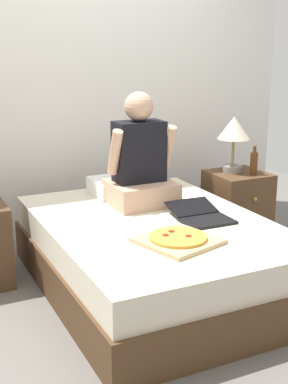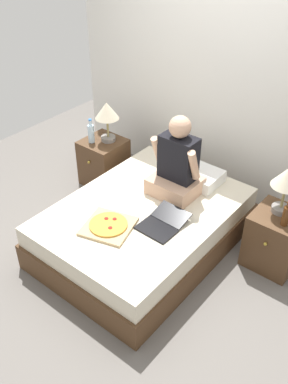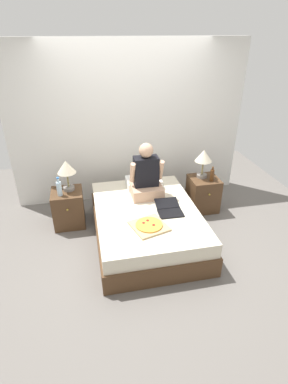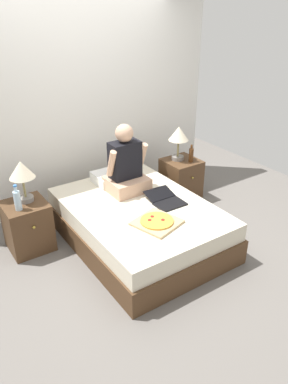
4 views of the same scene
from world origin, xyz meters
name	(u,v)px [view 2 (image 2 of 4)]	position (x,y,z in m)	size (l,w,h in m)	color
ground_plane	(144,245)	(0.00, 0.00, 0.00)	(5.74, 5.74, 0.00)	#66605B
wall_back	(227,83)	(0.00, 1.31, 1.25)	(3.74, 0.12, 2.50)	silver
bed	(144,227)	(0.00, 0.00, 0.23)	(1.38, 1.90, 0.46)	#4C331E
nightstand_left	(104,162)	(-1.05, 0.57, 0.27)	(0.44, 0.47, 0.54)	#4C331E
lamp_on_left_nightstand	(107,113)	(-1.01, 0.62, 0.87)	(0.26, 0.26, 0.45)	gray
water_bottle	(91,133)	(-1.13, 0.48, 0.66)	(0.07, 0.07, 0.28)	silver
nightstand_right	(275,239)	(1.05, 0.57, 0.27)	(0.44, 0.47, 0.54)	#4C331E
lamp_on_right_nightstand	(287,180)	(1.02, 0.62, 0.87)	(0.26, 0.26, 0.45)	gray
beer_bottle	(286,216)	(1.12, 0.47, 0.64)	(0.06, 0.06, 0.23)	#512D14
pillow	(195,174)	(0.10, 0.67, 0.52)	(0.52, 0.34, 0.12)	white
person_seated	(177,166)	(0.08, 0.38, 0.75)	(0.47, 0.40, 0.78)	tan
laptop	(161,224)	(0.28, -0.12, 0.48)	(0.33, 0.42, 0.07)	black
pizza_box	(108,226)	(-0.06, -0.41, 0.48)	(0.50, 0.50, 0.04)	tan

